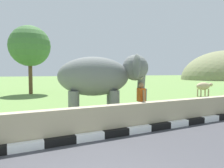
# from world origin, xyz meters

# --- Properties ---
(striped_curb) EXTENTS (16.20, 0.20, 0.24)m
(striped_curb) POSITION_xyz_m (-0.35, 3.33, 0.12)
(striped_curb) COLOR white
(striped_curb) RESTS_ON ground_plane
(barrier_parapet) EXTENTS (28.00, 0.36, 1.00)m
(barrier_parapet) POSITION_xyz_m (2.00, 3.63, 0.50)
(barrier_parapet) COLOR tan
(barrier_parapet) RESTS_ON ground_plane
(elephant) EXTENTS (4.08, 3.00, 2.89)m
(elephant) POSITION_xyz_m (2.47, 5.76, 1.88)
(elephant) COLOR slate
(elephant) RESTS_ON ground_plane
(person_handler) EXTENTS (0.30, 0.64, 1.66)m
(person_handler) POSITION_xyz_m (3.98, 4.94, 0.93)
(person_handler) COLOR navy
(person_handler) RESTS_ON ground_plane
(cow_near) EXTENTS (1.90, 0.66, 1.23)m
(cow_near) POSITION_xyz_m (13.90, 9.80, 0.87)
(cow_near) COLOR tan
(cow_near) RESTS_ON ground_plane
(tree_distant) EXTENTS (3.87, 3.87, 6.55)m
(tree_distant) POSITION_xyz_m (0.62, 18.67, 4.59)
(tree_distant) COLOR brown
(tree_distant) RESTS_ON ground_plane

